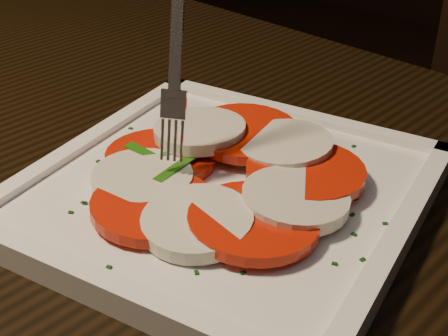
% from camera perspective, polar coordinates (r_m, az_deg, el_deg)
% --- Properties ---
extents(table, '(1.25, 0.88, 0.75)m').
position_cam_1_polar(table, '(0.52, -6.26, -13.35)').
color(table, black).
rests_on(table, ground).
extents(plate, '(0.32, 0.32, 0.01)m').
position_cam_1_polar(plate, '(0.47, 0.00, -2.34)').
color(plate, white).
rests_on(plate, table).
extents(caprese_salad, '(0.25, 0.24, 0.03)m').
position_cam_1_polar(caprese_salad, '(0.46, 0.01, -0.55)').
color(caprese_salad, red).
rests_on(caprese_salad, plate).
extents(fork, '(0.04, 0.06, 0.16)m').
position_cam_1_polar(fork, '(0.45, -4.13, 11.65)').
color(fork, white).
rests_on(fork, caprese_salad).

